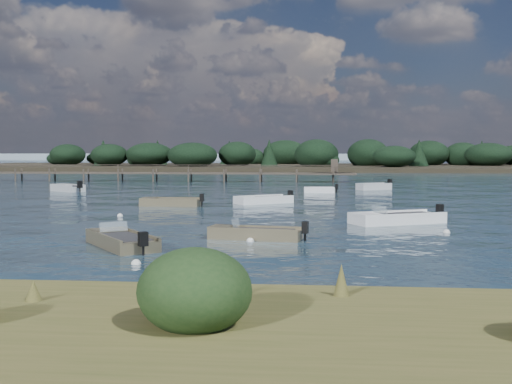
# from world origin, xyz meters

# --- Properties ---
(ground) EXTENTS (400.00, 400.00, 0.00)m
(ground) POSITION_xyz_m (0.00, 60.00, 0.00)
(ground) COLOR #182A38
(ground) RESTS_ON ground
(shore_lip) EXTENTS (160.00, 0.60, 0.30)m
(shore_lip) POSITION_xyz_m (0.00, -12.20, 0.00)
(shore_lip) COLOR black
(shore_lip) RESTS_ON ground
(tender_far_white) EXTENTS (2.98, 1.17, 1.02)m
(tender_far_white) POSITION_xyz_m (2.11, 28.75, 0.14)
(tender_far_white) COLOR white
(tender_far_white) RESTS_ON ground
(dinghy_extra_a) EXTENTS (4.21, 3.59, 1.09)m
(dinghy_extra_a) POSITION_xyz_m (-1.87, 17.09, 0.15)
(dinghy_extra_a) COLOR white
(dinghy_extra_a) RESTS_ON ground
(dinghy_extra_b) EXTENTS (4.25, 1.80, 1.07)m
(dinghy_extra_b) POSITION_xyz_m (-0.78, -1.06, 0.14)
(dinghy_extra_b) COLOR brown
(dinghy_extra_b) RESTS_ON ground
(tender_far_grey) EXTENTS (3.77, 3.40, 1.31)m
(tender_far_grey) POSITION_xyz_m (-20.60, 28.51, 0.18)
(tender_far_grey) COLOR #B4B9BB
(tender_far_grey) RESTS_ON ground
(dinghy_mid_grey) EXTENTS (4.25, 1.57, 1.07)m
(dinghy_mid_grey) POSITION_xyz_m (-7.95, 14.51, 0.15)
(dinghy_mid_grey) COLOR brown
(dinghy_mid_grey) RESTS_ON ground
(dinghy_mid_white_a) EXTENTS (5.09, 3.74, 1.21)m
(dinghy_mid_white_a) POSITION_xyz_m (5.89, 5.37, 0.16)
(dinghy_mid_white_a) COLOR white
(dinghy_mid_white_a) RESTS_ON ground
(tender_far_grey_b) EXTENTS (3.57, 2.79, 1.26)m
(tender_far_grey_b) POSITION_xyz_m (7.29, 33.62, 0.18)
(tender_far_grey_b) COLOR #B4B9BB
(tender_far_grey_b) RESTS_ON ground
(dinghy_near_olive) EXTENTS (3.75, 4.34, 1.11)m
(dinghy_near_olive) POSITION_xyz_m (-5.72, -3.68, 0.15)
(dinghy_near_olive) COLOR brown
(dinghy_near_olive) RESTS_ON ground
(buoy_a) EXTENTS (0.32, 0.32, 0.32)m
(buoy_a) POSITION_xyz_m (-4.10, -7.35, 0.00)
(buoy_a) COLOR white
(buoy_a) RESTS_ON ground
(buoy_b) EXTENTS (0.32, 0.32, 0.32)m
(buoy_b) POSITION_xyz_m (7.65, 1.79, 0.00)
(buoy_b) COLOR white
(buoy_b) RESTS_ON ground
(buoy_c) EXTENTS (0.32, 0.32, 0.32)m
(buoy_c) POSITION_xyz_m (-9.25, 7.54, 0.00)
(buoy_c) COLOR white
(buoy_c) RESTS_ON ground
(buoy_e) EXTENTS (0.32, 0.32, 0.32)m
(buoy_e) POSITION_xyz_m (-0.34, 25.35, 0.00)
(buoy_e) COLOR white
(buoy_e) RESTS_ON ground
(buoy_extra_a) EXTENTS (0.32, 0.32, 0.32)m
(buoy_extra_a) POSITION_xyz_m (-0.90, -1.83, 0.00)
(buoy_extra_a) COLOR white
(buoy_extra_a) RESTS_ON ground
(jetty) EXTENTS (64.50, 3.20, 3.40)m
(jetty) POSITION_xyz_m (-21.74, 47.99, 0.98)
(jetty) COLOR #453C32
(jetty) RESTS_ON ground
(far_headland) EXTENTS (190.00, 40.00, 5.80)m
(far_headland) POSITION_xyz_m (25.00, 100.00, 1.96)
(far_headland) COLOR black
(far_headland) RESTS_ON ground
(distant_haze) EXTENTS (280.00, 20.00, 2.40)m
(distant_haze) POSITION_xyz_m (-90.00, 230.00, 0.00)
(distant_haze) COLOR #8194A0
(distant_haze) RESTS_ON ground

